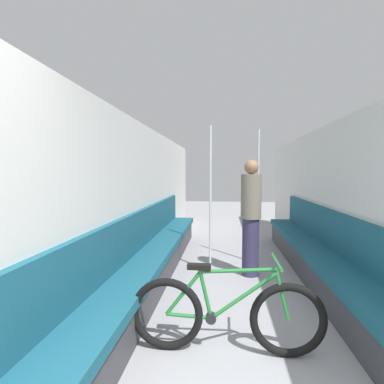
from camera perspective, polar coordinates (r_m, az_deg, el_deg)
wall_left at (r=4.45m, az=-10.39°, el=-1.53°), size 0.10×10.15×2.26m
wall_right at (r=4.55m, az=26.73°, el=-1.75°), size 0.10×10.15×2.26m
bench_seat_row_left at (r=4.38m, az=-7.50°, el=-12.43°), size 0.49×5.70×1.00m
bench_seat_row_right at (r=4.47m, az=23.93°, el=-12.40°), size 0.49×5.70×1.00m
bicycle at (r=2.75m, az=6.46°, el=-22.23°), size 1.65×0.46×0.82m
grab_pole_near at (r=5.11m, az=12.44°, el=-1.30°), size 0.08×0.08×2.24m
grab_pole_far at (r=4.58m, az=3.52°, el=-1.80°), size 0.08×0.08×2.24m
passenger_standing at (r=4.52m, az=11.14°, el=-4.54°), size 0.30×0.30×1.72m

